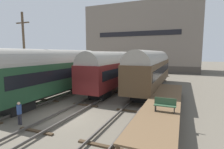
{
  "coord_description": "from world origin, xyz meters",
  "views": [
    {
      "loc": [
        8.46,
        -10.91,
        5.0
      ],
      "look_at": [
        0.0,
        9.67,
        2.2
      ],
      "focal_mm": 28.0,
      "sensor_mm": 36.0,
      "label": 1
    }
  ],
  "objects_px": {
    "train_car_maroon": "(119,67)",
    "person_worker": "(19,111)",
    "bench": "(165,105)",
    "utility_pole": "(24,55)",
    "train_car_brown": "(151,68)",
    "train_car_green": "(55,71)"
  },
  "relations": [
    {
      "from": "bench",
      "to": "train_car_maroon",
      "type": "bearing_deg",
      "value": 123.02
    },
    {
      "from": "train_car_green",
      "to": "person_worker",
      "type": "height_order",
      "value": "train_car_green"
    },
    {
      "from": "train_car_brown",
      "to": "train_car_green",
      "type": "relative_size",
      "value": 1.16
    },
    {
      "from": "train_car_maroon",
      "to": "bench",
      "type": "bearing_deg",
      "value": -56.98
    },
    {
      "from": "train_car_brown",
      "to": "person_worker",
      "type": "distance_m",
      "value": 16.6
    },
    {
      "from": "bench",
      "to": "utility_pole",
      "type": "distance_m",
      "value": 15.55
    },
    {
      "from": "bench",
      "to": "person_worker",
      "type": "relative_size",
      "value": 0.86
    },
    {
      "from": "bench",
      "to": "train_car_green",
      "type": "bearing_deg",
      "value": 163.79
    },
    {
      "from": "train_car_maroon",
      "to": "person_worker",
      "type": "height_order",
      "value": "train_car_maroon"
    },
    {
      "from": "person_worker",
      "to": "utility_pole",
      "type": "relative_size",
      "value": 0.18
    },
    {
      "from": "bench",
      "to": "utility_pole",
      "type": "height_order",
      "value": "utility_pole"
    },
    {
      "from": "train_car_maroon",
      "to": "bench",
      "type": "distance_m",
      "value": 13.74
    },
    {
      "from": "train_car_maroon",
      "to": "utility_pole",
      "type": "distance_m",
      "value": 11.99
    },
    {
      "from": "utility_pole",
      "to": "bench",
      "type": "bearing_deg",
      "value": -8.95
    },
    {
      "from": "train_car_brown",
      "to": "utility_pole",
      "type": "height_order",
      "value": "utility_pole"
    },
    {
      "from": "train_car_brown",
      "to": "bench",
      "type": "height_order",
      "value": "train_car_brown"
    },
    {
      "from": "utility_pole",
      "to": "train_car_green",
      "type": "bearing_deg",
      "value": 19.72
    },
    {
      "from": "utility_pole",
      "to": "train_car_brown",
      "type": "bearing_deg",
      "value": 38.2
    },
    {
      "from": "utility_pole",
      "to": "person_worker",
      "type": "bearing_deg",
      "value": -45.05
    },
    {
      "from": "bench",
      "to": "train_car_brown",
      "type": "bearing_deg",
      "value": 103.98
    },
    {
      "from": "train_car_maroon",
      "to": "train_car_brown",
      "type": "distance_m",
      "value": 4.51
    },
    {
      "from": "train_car_green",
      "to": "person_worker",
      "type": "relative_size",
      "value": 9.27
    }
  ]
}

